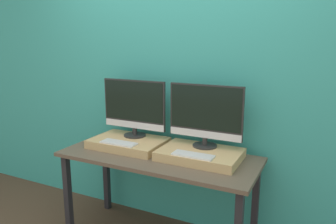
% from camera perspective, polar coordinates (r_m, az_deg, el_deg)
% --- Properties ---
extents(wall_back, '(8.00, 0.04, 2.60)m').
position_cam_1_polar(wall_back, '(2.81, 2.06, 5.45)').
color(wall_back, teal).
rests_on(wall_back, ground_plane).
extents(workbench, '(1.56, 0.65, 0.76)m').
position_cam_1_polar(workbench, '(2.62, -1.66, -9.32)').
color(workbench, brown).
rests_on(workbench, ground_plane).
extents(wooden_riser_left, '(0.61, 0.41, 0.07)m').
position_cam_1_polar(wooden_riser_left, '(2.79, -6.88, -5.35)').
color(wooden_riser_left, tan).
rests_on(wooden_riser_left, workbench).
extents(monitor_left, '(0.59, 0.19, 0.49)m').
position_cam_1_polar(monitor_left, '(2.79, -5.93, 0.95)').
color(monitor_left, '#282828').
rests_on(monitor_left, wooden_riser_left).
extents(keyboard_left, '(0.30, 0.11, 0.01)m').
position_cam_1_polar(keyboard_left, '(2.66, -8.58, -5.32)').
color(keyboard_left, silver).
rests_on(keyboard_left, wooden_riser_left).
extents(wooden_riser_right, '(0.61, 0.41, 0.07)m').
position_cam_1_polar(wooden_riser_right, '(2.51, 5.60, -7.37)').
color(wooden_riser_right, tan).
rests_on(wooden_riser_right, workbench).
extents(monitor_right, '(0.59, 0.19, 0.49)m').
position_cam_1_polar(monitor_right, '(2.52, 6.55, -0.36)').
color(monitor_right, '#282828').
rests_on(monitor_right, wooden_riser_right).
extents(keyboard_right, '(0.30, 0.11, 0.01)m').
position_cam_1_polar(keyboard_right, '(2.37, 4.39, -7.48)').
color(keyboard_right, silver).
rests_on(keyboard_right, wooden_riser_right).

